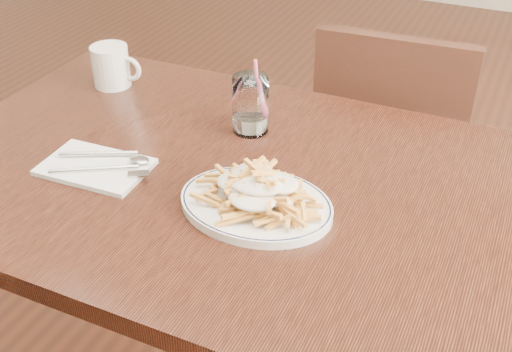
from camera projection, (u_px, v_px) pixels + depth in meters
The scene contains 8 objects.
table at pixel (224, 204), 1.28m from camera, with size 1.20×0.80×0.75m.
chair_far at pixel (389, 151), 1.80m from camera, with size 0.42×0.42×0.86m.
fries_plate at pixel (256, 204), 1.13m from camera, with size 0.31×0.27×0.02m.
loaded_fries at pixel (256, 186), 1.11m from camera, with size 0.24×0.21×0.06m.
napkin at pixel (95, 167), 1.24m from camera, with size 0.20×0.13×0.01m, color white.
cutlery at pixel (97, 162), 1.24m from camera, with size 0.20×0.17×0.01m.
water_glass at pixel (251, 107), 1.34m from camera, with size 0.08×0.08×0.17m.
coffee_mug at pixel (112, 66), 1.53m from camera, with size 0.13×0.09×0.10m.
Camera 1 is at (0.49, -0.91, 1.43)m, focal length 45.00 mm.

